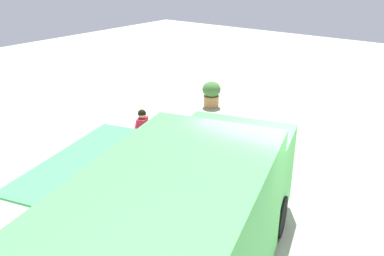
% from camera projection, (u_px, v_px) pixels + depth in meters
% --- Properties ---
extents(ground_plane, '(40.00, 40.00, 0.00)m').
position_uv_depth(ground_plane, '(285.00, 235.00, 7.32)').
color(ground_plane, '#AAB195').
extents(food_truck, '(3.36, 5.58, 2.26)m').
position_uv_depth(food_truck, '(192.00, 228.00, 5.74)').
color(food_truck, '#4DBE57').
rests_on(food_truck, ground_plane).
extents(person_customer, '(0.63, 0.76, 0.92)m').
position_uv_depth(person_customer, '(142.00, 130.00, 10.86)').
color(person_customer, black).
rests_on(person_customer, ground_plane).
extents(planter_flowering_near, '(0.64, 0.64, 0.86)m').
position_uv_depth(planter_flowering_near, '(114.00, 153.00, 9.34)').
color(planter_flowering_near, '#4E504F').
rests_on(planter_flowering_near, ground_plane).
extents(planter_flowering_far, '(0.60, 0.60, 0.86)m').
position_uv_depth(planter_flowering_far, '(211.00, 93.00, 13.47)').
color(planter_flowering_far, '#B8804A').
rests_on(planter_flowering_far, ground_plane).
extents(planter_flowering_side, '(0.60, 0.60, 0.73)m').
position_uv_depth(planter_flowering_side, '(277.00, 143.00, 10.03)').
color(planter_flowering_side, '#4A504B').
rests_on(planter_flowering_side, ground_plane).
extents(plaza_bench, '(1.66, 1.34, 0.48)m').
position_uv_depth(plaza_bench, '(215.00, 124.00, 11.25)').
color(plaza_bench, brown).
rests_on(plaza_bench, ground_plane).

